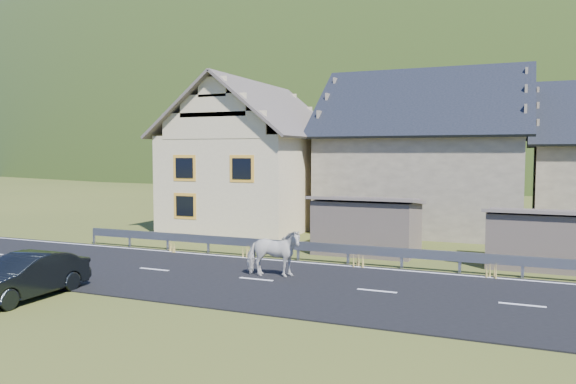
% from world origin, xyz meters
% --- Properties ---
extents(ground, '(160.00, 160.00, 0.00)m').
position_xyz_m(ground, '(0.00, 0.00, 0.00)').
color(ground, '#344119').
rests_on(ground, ground).
extents(road, '(60.00, 7.00, 0.04)m').
position_xyz_m(road, '(0.00, 0.00, 0.02)').
color(road, black).
rests_on(road, ground).
extents(lane_markings, '(60.00, 6.60, 0.01)m').
position_xyz_m(lane_markings, '(0.00, 0.00, 0.04)').
color(lane_markings, silver).
rests_on(lane_markings, road).
extents(guardrail, '(28.10, 0.09, 0.75)m').
position_xyz_m(guardrail, '(-0.00, 3.68, 0.56)').
color(guardrail, '#93969B').
rests_on(guardrail, ground).
extents(shed_left, '(4.30, 3.30, 2.40)m').
position_xyz_m(shed_left, '(-2.00, 6.50, 1.10)').
color(shed_left, '#706155').
rests_on(shed_left, ground).
extents(shed_right, '(3.80, 2.90, 2.20)m').
position_xyz_m(shed_right, '(4.50, 6.00, 1.00)').
color(shed_right, '#706155').
rests_on(shed_right, ground).
extents(house_cream, '(7.80, 9.80, 8.30)m').
position_xyz_m(house_cream, '(-10.00, 12.00, 4.36)').
color(house_cream, beige).
rests_on(house_cream, ground).
extents(house_stone_a, '(10.80, 9.80, 8.90)m').
position_xyz_m(house_stone_a, '(-1.00, 15.00, 4.63)').
color(house_stone_a, gray).
rests_on(house_stone_a, ground).
extents(mountain, '(440.00, 280.00, 260.00)m').
position_xyz_m(mountain, '(5.00, 180.00, -20.00)').
color(mountain, '#223711').
rests_on(mountain, ground).
extents(conifer_patch, '(76.00, 50.00, 28.00)m').
position_xyz_m(conifer_patch, '(-55.00, 110.00, 6.00)').
color(conifer_patch, black).
rests_on(conifer_patch, ground).
extents(horse, '(1.25, 2.03, 1.60)m').
position_xyz_m(horse, '(-3.65, 0.57, 0.84)').
color(horse, silver).
rests_on(horse, road).
extents(car, '(1.40, 3.88, 1.27)m').
position_xyz_m(car, '(-9.09, -4.57, 0.64)').
color(car, black).
rests_on(car, ground).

